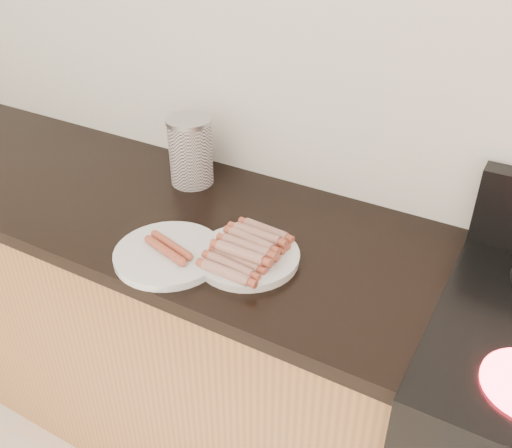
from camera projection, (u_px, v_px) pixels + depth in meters
The scene contains 9 objects.
wall_back at pixel (342, 56), 1.45m from camera, with size 4.00×0.04×2.60m, color silver.
cabinet_base at pixel (101, 298), 1.99m from camera, with size 2.20×0.59×0.86m, color #B6783B.
counter_slab at pixel (79, 186), 1.74m from camera, with size 2.20×0.62×0.04m, color black.
main_plate at pixel (247, 257), 1.39m from camera, with size 0.25×0.25×0.02m, color white.
side_plate at pixel (169, 254), 1.39m from camera, with size 0.27×0.27×0.02m, color white.
hotdog_pile at pixel (247, 248), 1.37m from camera, with size 0.13×0.24×0.05m.
plain_sausages at pixel (168, 248), 1.38m from camera, with size 0.13×0.08×0.02m.
canister at pixel (191, 151), 1.66m from camera, with size 0.13×0.13×0.20m.
mug at pixel (188, 154), 1.76m from camera, with size 0.08×0.08×0.11m, color white.
Camera 1 is at (0.52, 0.64, 1.74)m, focal length 40.00 mm.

